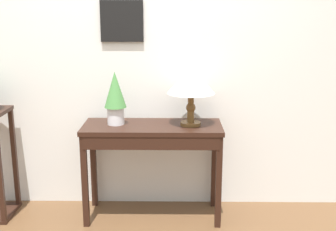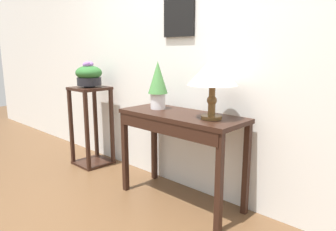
% 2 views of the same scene
% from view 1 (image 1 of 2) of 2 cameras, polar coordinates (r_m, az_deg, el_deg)
% --- Properties ---
extents(back_wall_with_art, '(9.00, 0.13, 2.80)m').
position_cam_1_polar(back_wall_with_art, '(3.60, -3.94, 9.79)').
color(back_wall_with_art, silver).
rests_on(back_wall_with_art, ground).
extents(console_table, '(1.08, 0.44, 0.77)m').
position_cam_1_polar(console_table, '(3.40, -2.07, -3.22)').
color(console_table, black).
rests_on(console_table, ground).
extents(table_lamp, '(0.37, 0.37, 0.45)m').
position_cam_1_polar(table_lamp, '(3.32, 3.04, 4.37)').
color(table_lamp, brown).
rests_on(table_lamp, console_table).
extents(potted_plant_on_console, '(0.17, 0.17, 0.41)m').
position_cam_1_polar(potted_plant_on_console, '(3.39, -6.93, 2.61)').
color(potted_plant_on_console, silver).
rests_on(potted_plant_on_console, console_table).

